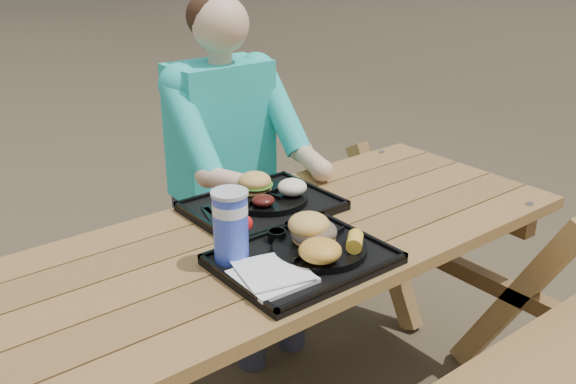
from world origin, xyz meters
TOP-DOWN VIEW (x-y plane):
  - picnic_table at (0.00, 0.00)m, footprint 1.80×1.49m
  - tray_near at (-0.09, -0.18)m, footprint 0.45×0.35m
  - tray_far at (0.04, 0.18)m, footprint 0.45×0.35m
  - plate_near at (-0.03, -0.18)m, footprint 0.26×0.26m
  - plate_far at (0.07, 0.19)m, footprint 0.26×0.26m
  - napkin_stack at (-0.22, -0.22)m, footprint 0.18×0.18m
  - soda_cup at (-0.25, -0.07)m, footprint 0.09×0.09m
  - condiment_bbq at (-0.08, -0.06)m, footprint 0.05×0.05m
  - condiment_mustard at (-0.02, -0.04)m, footprint 0.05×0.05m
  - sandwich at (-0.03, -0.15)m, footprint 0.12×0.12m
  - mac_cheese at (-0.09, -0.25)m, footprint 0.11×0.11m
  - corn_cob at (0.03, -0.25)m, footprint 0.10×0.10m
  - cutlery_far at (-0.13, 0.19)m, footprint 0.05×0.17m
  - burger at (0.05, 0.24)m, footprint 0.11×0.11m
  - baked_beans at (0.01, 0.13)m, footprint 0.07×0.07m
  - potato_salad at (0.13, 0.14)m, footprint 0.10×0.10m
  - diner at (0.21, 0.66)m, footprint 0.48×0.84m

SIDE VIEW (x-z plane):
  - picnic_table at x=0.00m, z-range 0.00..0.75m
  - diner at x=0.21m, z-range 0.00..1.28m
  - tray_near at x=-0.09m, z-range 0.75..0.77m
  - tray_far at x=0.04m, z-range 0.75..0.77m
  - cutlery_far at x=-0.13m, z-range 0.77..0.78m
  - napkin_stack at x=-0.22m, z-range 0.77..0.79m
  - plate_near at x=-0.03m, z-range 0.77..0.79m
  - plate_far at x=0.07m, z-range 0.77..0.79m
  - condiment_mustard at x=-0.02m, z-range 0.77..0.80m
  - condiment_bbq at x=-0.08m, z-range 0.77..0.80m
  - baked_beans at x=0.01m, z-range 0.79..0.82m
  - corn_cob at x=0.03m, z-range 0.79..0.83m
  - potato_salad at x=0.13m, z-range 0.79..0.84m
  - mac_cheese at x=-0.09m, z-range 0.79..0.85m
  - burger at x=0.05m, z-range 0.79..0.89m
  - sandwich at x=-0.03m, z-range 0.79..0.92m
  - soda_cup at x=-0.25m, z-range 0.77..0.96m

